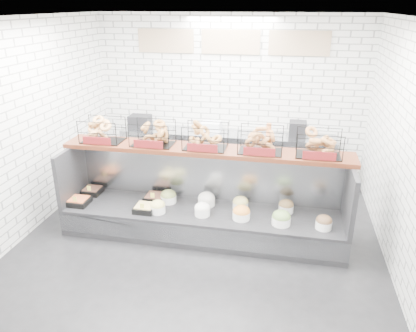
# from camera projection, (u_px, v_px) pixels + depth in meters

# --- Properties ---
(ground) EXTENTS (5.50, 5.50, 0.00)m
(ground) POSITION_uv_depth(u_px,v_px,m) (198.00, 245.00, 5.67)
(ground) COLOR black
(ground) RESTS_ON ground
(room_shell) EXTENTS (5.02, 5.51, 3.01)m
(room_shell) POSITION_uv_depth(u_px,v_px,m) (206.00, 90.00, 5.45)
(room_shell) COLOR white
(room_shell) RESTS_ON ground
(display_case) EXTENTS (4.00, 0.90, 1.20)m
(display_case) POSITION_uv_depth(u_px,v_px,m) (203.00, 213.00, 5.86)
(display_case) COLOR black
(display_case) RESTS_ON ground
(bagel_shelf) EXTENTS (4.10, 0.50, 0.40)m
(bagel_shelf) POSITION_uv_depth(u_px,v_px,m) (206.00, 139.00, 5.62)
(bagel_shelf) COLOR #3C170C
(bagel_shelf) RESTS_ON display_case
(prep_counter) EXTENTS (4.00, 0.60, 1.20)m
(prep_counter) POSITION_uv_depth(u_px,v_px,m) (226.00, 154.00, 7.71)
(prep_counter) COLOR #93969B
(prep_counter) RESTS_ON ground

